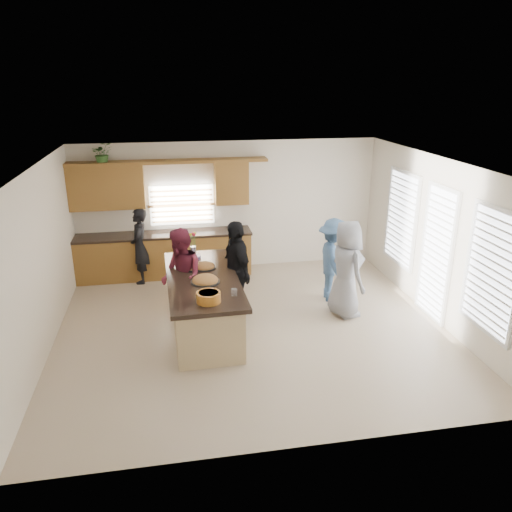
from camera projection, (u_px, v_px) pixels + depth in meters
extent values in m
plane|color=tan|center=(252.00, 327.00, 8.56)|extent=(6.50, 6.50, 0.00)
cube|color=silver|center=(228.00, 206.00, 10.87)|extent=(6.50, 0.02, 2.80)
cube|color=silver|center=(299.00, 341.00, 5.31)|extent=(6.50, 0.02, 2.80)
cube|color=silver|center=(40.00, 263.00, 7.54)|extent=(0.02, 6.00, 2.80)
cube|color=silver|center=(436.00, 239.00, 8.63)|extent=(0.02, 6.00, 2.80)
cube|color=white|center=(251.00, 164.00, 7.61)|extent=(6.50, 6.00, 0.02)
cube|color=olive|center=(165.00, 256.00, 10.66)|extent=(3.65, 0.62, 0.90)
cube|color=black|center=(164.00, 234.00, 10.50)|extent=(3.70, 0.65, 0.05)
cube|color=olive|center=(107.00, 187.00, 10.10)|extent=(1.50, 0.36, 0.90)
cube|color=olive|center=(231.00, 183.00, 10.52)|extent=(0.70, 0.36, 0.90)
cube|color=olive|center=(169.00, 162.00, 10.15)|extent=(4.05, 0.40, 0.06)
cube|color=brown|center=(182.00, 205.00, 10.64)|extent=(1.35, 0.08, 0.85)
cube|color=white|center=(401.00, 218.00, 9.82)|extent=(0.06, 1.10, 1.75)
cube|color=white|center=(436.00, 254.00, 8.61)|extent=(0.06, 0.85, 2.25)
cube|color=white|center=(492.00, 272.00, 7.14)|extent=(0.06, 1.10, 1.75)
cube|color=tan|center=(203.00, 305.00, 8.36)|extent=(1.06, 2.52, 0.88)
cube|color=black|center=(202.00, 279.00, 8.20)|extent=(1.21, 2.73, 0.07)
cube|color=black|center=(204.00, 327.00, 8.50)|extent=(0.97, 2.44, 0.08)
cylinder|color=black|center=(205.00, 281.00, 7.99)|extent=(0.47, 0.47, 0.02)
ellipsoid|color=#B77A39|center=(205.00, 280.00, 7.98)|extent=(0.42, 0.42, 0.19)
cylinder|color=black|center=(205.00, 267.00, 8.58)|extent=(0.39, 0.39, 0.02)
ellipsoid|color=#B77A39|center=(205.00, 266.00, 8.57)|extent=(0.35, 0.35, 0.16)
cylinder|color=black|center=(192.00, 267.00, 8.58)|extent=(0.41, 0.41, 0.02)
ellipsoid|color=tan|center=(192.00, 266.00, 8.57)|extent=(0.37, 0.37, 0.17)
cylinder|color=#BD7022|center=(209.00, 297.00, 7.27)|extent=(0.36, 0.36, 0.15)
cylinder|color=beige|center=(208.00, 294.00, 7.25)|extent=(0.29, 0.29, 0.04)
cylinder|color=white|center=(234.00, 292.00, 7.50)|extent=(0.09, 0.09, 0.10)
cylinder|color=#A481BC|center=(194.00, 257.00, 9.03)|extent=(0.24, 0.24, 0.06)
cylinder|color=silver|center=(193.00, 250.00, 9.24)|extent=(0.10, 0.10, 0.15)
imported|color=#3A692A|center=(102.00, 154.00, 9.87)|extent=(0.48, 0.44, 0.45)
imported|color=black|center=(140.00, 246.00, 10.22)|extent=(0.44, 0.61, 1.57)
imported|color=maroon|center=(182.00, 277.00, 8.48)|extent=(0.85, 0.97, 1.69)
imported|color=black|center=(236.00, 270.00, 8.68)|extent=(0.66, 1.11, 1.77)
imported|color=#3E5F88|center=(333.00, 260.00, 9.38)|extent=(0.68, 1.08, 1.60)
imported|color=gray|center=(347.00, 269.00, 8.75)|extent=(0.71, 0.95, 1.75)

